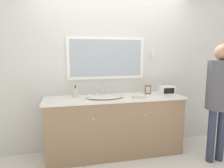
% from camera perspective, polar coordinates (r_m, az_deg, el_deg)
% --- Properties ---
extents(ground_plane, '(14.00, 14.00, 0.00)m').
position_cam_1_polar(ground_plane, '(3.07, 2.25, -21.58)').
color(ground_plane, silver).
extents(wall_back, '(8.00, 0.18, 2.55)m').
position_cam_1_polar(wall_back, '(3.26, -0.45, 3.93)').
color(wall_back, silver).
rests_on(wall_back, ground_plane).
extents(vanity_counter, '(2.10, 0.58, 0.90)m').
position_cam_1_polar(vanity_counter, '(3.14, 0.87, -11.78)').
color(vanity_counter, '#937556').
rests_on(vanity_counter, ground_plane).
extents(sink_basin, '(0.54, 0.40, 0.20)m').
position_cam_1_polar(sink_basin, '(2.95, -2.01, -3.61)').
color(sink_basin, silver).
rests_on(sink_basin, vanity_counter).
extents(soap_bottle, '(0.07, 0.07, 0.18)m').
position_cam_1_polar(soap_bottle, '(3.03, -10.42, -2.42)').
color(soap_bottle, beige).
rests_on(soap_bottle, vanity_counter).
extents(appliance_box, '(0.25, 0.12, 0.13)m').
position_cam_1_polar(appliance_box, '(3.32, 15.50, -1.72)').
color(appliance_box, white).
rests_on(appliance_box, vanity_counter).
extents(picture_frame, '(0.10, 0.01, 0.14)m').
position_cam_1_polar(picture_frame, '(3.27, 10.23, -1.61)').
color(picture_frame, brown).
rests_on(picture_frame, vanity_counter).
extents(hand_towel_near_sink, '(0.19, 0.11, 0.04)m').
position_cam_1_polar(hand_towel_near_sink, '(2.98, 7.78, -3.58)').
color(hand_towel_near_sink, silver).
rests_on(hand_towel_near_sink, vanity_counter).
extents(person, '(0.35, 0.35, 1.67)m').
position_cam_1_polar(person, '(3.14, 28.40, -1.61)').
color(person, '#33384C').
rests_on(person, ground_plane).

